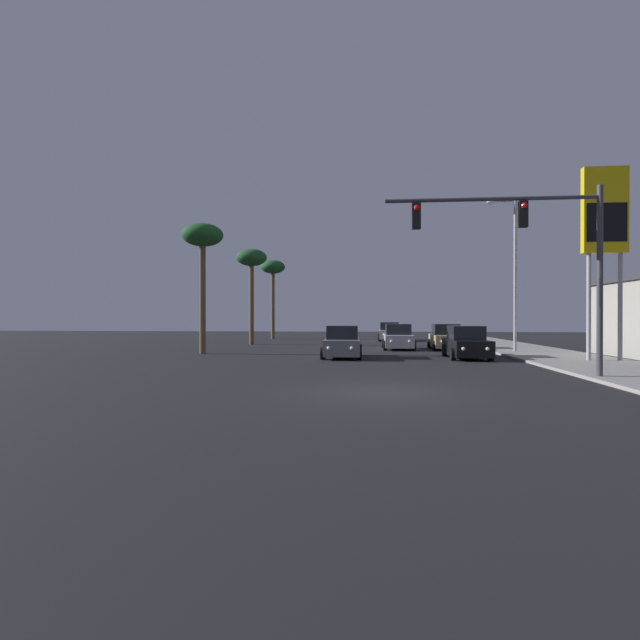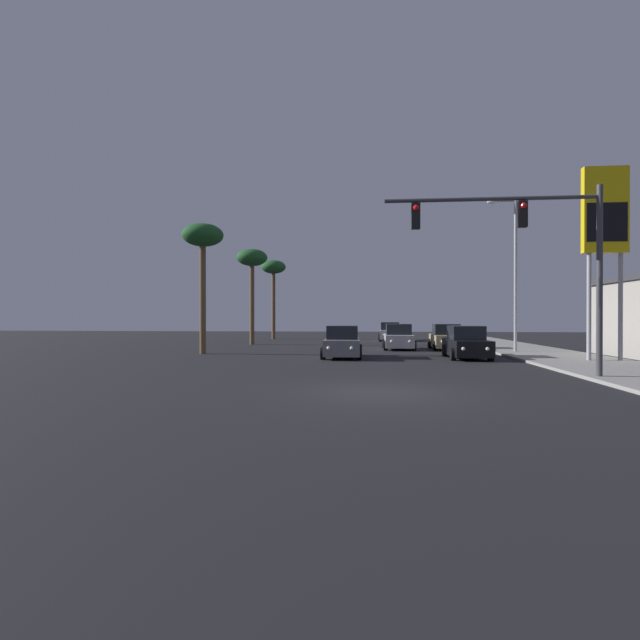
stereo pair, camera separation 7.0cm
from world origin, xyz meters
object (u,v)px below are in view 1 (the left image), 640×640
at_px(palm_tree_far, 273,271).
at_px(palm_tree_mid, 252,262).
at_px(car_black, 466,344).
at_px(street_lamp, 513,266).
at_px(car_grey, 342,343).
at_px(palm_tree_near, 203,241).
at_px(car_tan, 446,338).
at_px(car_white, 389,332).
at_px(car_silver, 398,338).
at_px(gas_station_sign, 605,221).
at_px(traffic_light_mast, 536,241).

xyz_separation_m(palm_tree_far, palm_tree_mid, (0.19, -10.00, -0.25)).
xyz_separation_m(car_black, street_lamp, (3.46, 3.99, 4.36)).
bearing_deg(car_grey, palm_tree_near, -15.12).
distance_m(car_grey, car_tan, 9.73).
xyz_separation_m(car_white, palm_tree_far, (-11.21, 2.77, 5.93)).
relative_size(palm_tree_near, palm_tree_mid, 1.02).
bearing_deg(palm_tree_mid, car_silver, -23.68).
bearing_deg(car_white, car_tan, 106.54).
height_order(gas_station_sign, palm_tree_far, gas_station_sign).
height_order(car_tan, traffic_light_mast, traffic_light_mast).
bearing_deg(car_black, car_white, -81.99).
relative_size(car_grey, palm_tree_far, 0.56).
distance_m(street_lamp, gas_station_sign, 6.57).
bearing_deg(car_silver, gas_station_sign, 135.29).
xyz_separation_m(car_grey, traffic_light_mast, (7.07, -8.49, 3.97)).
bearing_deg(traffic_light_mast, car_white, 97.59).
xyz_separation_m(gas_station_sign, palm_tree_mid, (-19.97, 13.88, -0.18)).
bearing_deg(car_white, gas_station_sign, 114.89).
xyz_separation_m(car_black, palm_tree_near, (-14.62, 1.96, 5.79)).
height_order(car_grey, gas_station_sign, gas_station_sign).
bearing_deg(palm_tree_near, palm_tree_mid, 86.69).
height_order(car_grey, car_tan, same).
xyz_separation_m(palm_tree_near, palm_tree_mid, (0.58, 10.00, -0.11)).
bearing_deg(car_white, street_lamp, 115.01).
bearing_deg(street_lamp, car_tan, 136.15).
xyz_separation_m(car_tan, palm_tree_far, (-14.34, 14.75, 5.93)).
bearing_deg(gas_station_sign, car_grey, 171.30).
relative_size(street_lamp, palm_tree_mid, 1.21).
distance_m(gas_station_sign, palm_tree_far, 31.25).
height_order(car_grey, street_lamp, street_lamp).
relative_size(gas_station_sign, palm_tree_mid, 1.21).
bearing_deg(car_grey, traffic_light_mast, 128.27).
bearing_deg(car_tan, traffic_light_mast, 92.99).
xyz_separation_m(car_tan, gas_station_sign, (5.83, -9.13, 5.86)).
bearing_deg(palm_tree_far, car_grey, -70.39).
distance_m(traffic_light_mast, palm_tree_far, 33.99).
height_order(car_grey, palm_tree_near, palm_tree_near).
xyz_separation_m(car_black, car_grey, (-6.40, -0.03, 0.00)).
xyz_separation_m(street_lamp, palm_tree_mid, (-17.51, 7.98, 1.32)).
relative_size(car_tan, palm_tree_mid, 0.58).
distance_m(car_white, street_lamp, 17.10).
bearing_deg(traffic_light_mast, car_silver, 103.24).
distance_m(car_black, palm_tree_far, 26.83).
xyz_separation_m(car_grey, street_lamp, (9.86, 4.02, 4.36)).
bearing_deg(palm_tree_mid, palm_tree_near, -93.31).
bearing_deg(car_grey, gas_station_sign, 169.80).
bearing_deg(car_white, car_silver, 91.96).
distance_m(car_silver, street_lamp, 8.41).
height_order(car_black, traffic_light_mast, traffic_light_mast).
distance_m(car_black, palm_tree_mid, 19.30).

